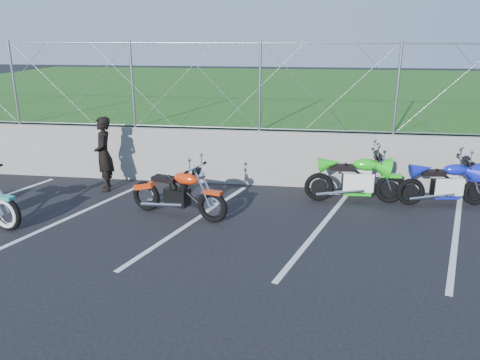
# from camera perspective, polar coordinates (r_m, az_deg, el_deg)

# --- Properties ---
(ground) EXTENTS (90.00, 90.00, 0.00)m
(ground) POSITION_cam_1_polar(r_m,az_deg,el_deg) (8.19, -7.29, -7.62)
(ground) COLOR black
(ground) RESTS_ON ground
(retaining_wall) EXTENTS (30.00, 0.22, 1.30)m
(retaining_wall) POSITION_cam_1_polar(r_m,az_deg,el_deg) (11.19, -2.77, 2.92)
(retaining_wall) COLOR slate
(retaining_wall) RESTS_ON ground
(grass_field) EXTENTS (30.00, 20.00, 1.30)m
(grass_field) POSITION_cam_1_polar(r_m,az_deg,el_deg) (20.93, 2.38, 9.72)
(grass_field) COLOR #1F5316
(grass_field) RESTS_ON ground
(chain_link_fence) EXTENTS (28.00, 0.03, 2.00)m
(chain_link_fence) POSITION_cam_1_polar(r_m,az_deg,el_deg) (10.90, -2.90, 11.35)
(chain_link_fence) COLOR gray
(chain_link_fence) RESTS_ON retaining_wall
(parking_lines) EXTENTS (18.29, 4.31, 0.01)m
(parking_lines) POSITION_cam_1_polar(r_m,az_deg,el_deg) (8.88, 1.94, -5.41)
(parking_lines) COLOR silver
(parking_lines) RESTS_ON ground
(naked_orange) EXTENTS (2.08, 0.82, 1.06)m
(naked_orange) POSITION_cam_1_polar(r_m,az_deg,el_deg) (9.17, -7.41, -1.78)
(naked_orange) COLOR black
(naked_orange) RESTS_ON ground
(sportbike_green) EXTENTS (2.12, 0.75, 1.10)m
(sportbike_green) POSITION_cam_1_polar(r_m,az_deg,el_deg) (10.18, 13.99, -0.10)
(sportbike_green) COLOR black
(sportbike_green) RESTS_ON ground
(sportbike_blue) EXTENTS (1.96, 0.70, 1.02)m
(sportbike_blue) POSITION_cam_1_polar(r_m,az_deg,el_deg) (10.62, 23.78, -0.57)
(sportbike_blue) COLOR black
(sportbike_blue) RESTS_ON ground
(person_standing) EXTENTS (0.62, 0.73, 1.69)m
(person_standing) POSITION_cam_1_polar(r_m,az_deg,el_deg) (11.01, -16.27, 3.05)
(person_standing) COLOR black
(person_standing) RESTS_ON ground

